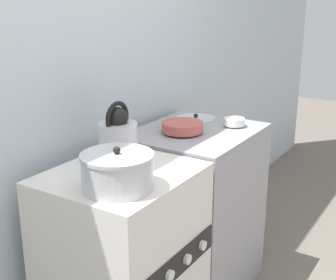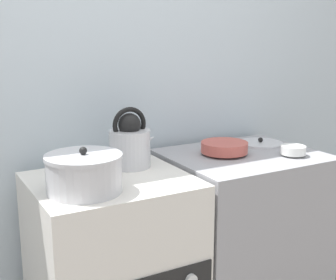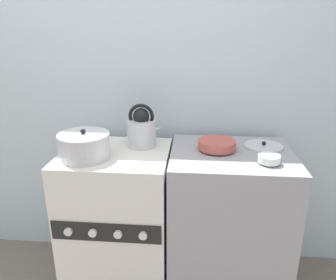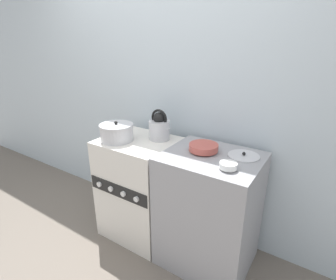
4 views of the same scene
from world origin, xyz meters
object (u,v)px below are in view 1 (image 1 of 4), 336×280
at_px(cooking_pot, 117,171).
at_px(kettle, 118,136).
at_px(small_ceramic_bowl, 234,122).
at_px(stove, 124,269).
at_px(loose_pot_lid, 196,118).
at_px(enamel_bowl, 182,127).

bearing_deg(cooking_pot, kettle, 37.81).
relative_size(cooking_pot, small_ceramic_bowl, 2.47).
distance_m(stove, loose_pot_lid, 0.98).
bearing_deg(stove, loose_pot_lid, 8.51).
bearing_deg(small_ceramic_bowl, stove, 171.77).
bearing_deg(kettle, cooking_pot, -142.19).
xyz_separation_m(stove, kettle, (0.14, 0.12, 0.56)).
xyz_separation_m(enamel_bowl, loose_pot_lid, (0.27, 0.08, -0.03)).
xyz_separation_m(kettle, cooking_pot, (-0.28, -0.21, -0.03)).
bearing_deg(cooking_pot, loose_pot_lid, 12.72).
bearing_deg(stove, enamel_bowl, 5.12).
relative_size(stove, enamel_bowl, 4.29).
height_order(stove, enamel_bowl, enamel_bowl).
relative_size(small_ceramic_bowl, loose_pot_lid, 0.51).
bearing_deg(enamel_bowl, small_ceramic_bowl, -34.03).
distance_m(stove, cooking_pot, 0.55).
xyz_separation_m(kettle, small_ceramic_bowl, (0.69, -0.24, -0.06)).
xyz_separation_m(cooking_pot, enamel_bowl, (0.71, 0.15, -0.02)).
bearing_deg(enamel_bowl, stove, -174.88).
distance_m(stove, kettle, 0.59).
xyz_separation_m(small_ceramic_bowl, loose_pot_lid, (0.02, 0.25, -0.02)).
bearing_deg(loose_pot_lid, cooking_pot, -167.28).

